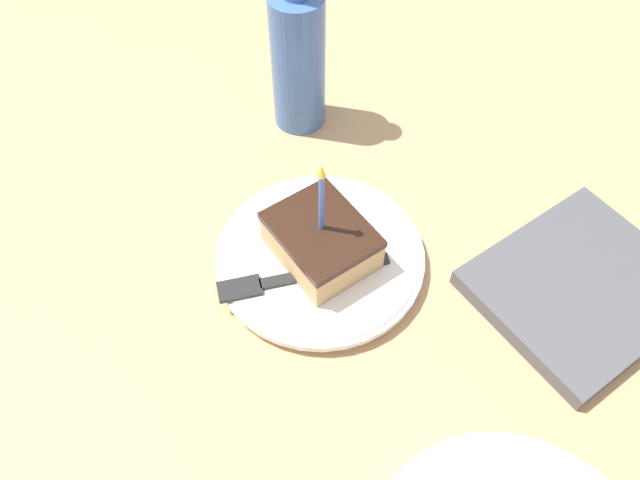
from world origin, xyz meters
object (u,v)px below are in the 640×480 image
object	(u,v)px
cake_slice	(321,240)
bottle	(298,57)
plate	(320,257)
fork	(293,278)
marble_board	(581,287)

from	to	relation	value
cake_slice	bottle	bearing A→B (deg)	61.64
plate	fork	world-z (taller)	fork
fork	bottle	size ratio (longest dim) A/B	0.74
bottle	fork	bearing A→B (deg)	-125.60
plate	bottle	world-z (taller)	bottle
cake_slice	marble_board	bearing A→B (deg)	-42.79
cake_slice	marble_board	world-z (taller)	cake_slice
fork	marble_board	xyz separation A→B (m)	(0.24, -0.18, -0.01)
bottle	marble_board	world-z (taller)	bottle
fork	bottle	distance (m)	0.27
bottle	cake_slice	bearing A→B (deg)	-118.36
plate	cake_slice	size ratio (longest dim) A/B	1.66
cake_slice	fork	bearing A→B (deg)	-167.43
marble_board	bottle	bearing A→B (deg)	103.03
marble_board	cake_slice	bearing A→B (deg)	137.21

